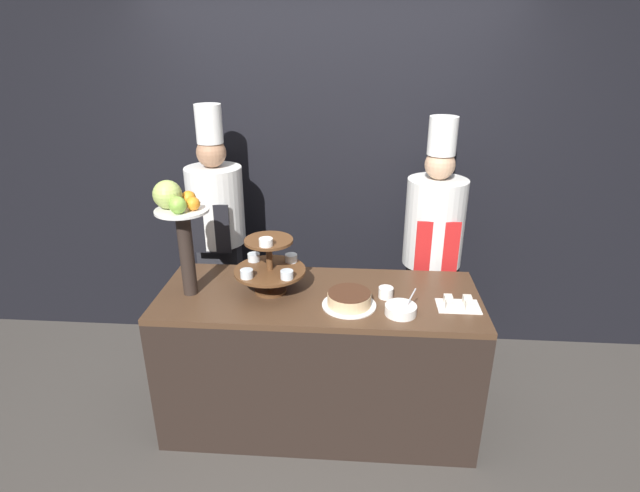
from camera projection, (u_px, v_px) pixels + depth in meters
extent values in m
plane|color=#47423D|center=(314.00, 459.00, 2.82)|extent=(14.00, 14.00, 0.00)
cube|color=black|center=(329.00, 160.00, 3.51)|extent=(10.00, 0.06, 2.80)
cube|color=black|center=(319.00, 361.00, 2.97)|extent=(1.80, 0.70, 0.83)
cube|color=#4C3321|center=(319.00, 297.00, 2.81)|extent=(1.80, 0.70, 0.03)
cylinder|color=brown|center=(271.00, 290.00, 2.83)|extent=(0.18, 0.18, 0.02)
cylinder|color=brown|center=(270.00, 266.00, 2.77)|extent=(0.04, 0.04, 0.32)
cylinder|color=brown|center=(270.00, 271.00, 2.78)|extent=(0.40, 0.40, 0.02)
cylinder|color=brown|center=(269.00, 241.00, 2.71)|extent=(0.27, 0.27, 0.02)
cylinder|color=silver|center=(247.00, 274.00, 2.67)|extent=(0.07, 0.07, 0.04)
cylinder|color=gold|center=(247.00, 275.00, 2.68)|extent=(0.06, 0.06, 0.03)
cylinder|color=silver|center=(287.00, 275.00, 2.66)|extent=(0.07, 0.07, 0.04)
cylinder|color=beige|center=(287.00, 276.00, 2.66)|extent=(0.06, 0.06, 0.03)
cylinder|color=silver|center=(291.00, 258.00, 2.86)|extent=(0.07, 0.07, 0.04)
cylinder|color=green|center=(291.00, 259.00, 2.86)|extent=(0.06, 0.06, 0.03)
cylinder|color=silver|center=(254.00, 257.00, 2.87)|extent=(0.07, 0.07, 0.04)
cylinder|color=red|center=(254.00, 258.00, 2.87)|extent=(0.06, 0.06, 0.03)
cylinder|color=white|center=(266.00, 242.00, 2.62)|extent=(0.07, 0.07, 0.04)
cylinder|color=#2D231E|center=(187.00, 254.00, 2.72)|extent=(0.08, 0.08, 0.48)
cylinder|color=white|center=(182.00, 210.00, 2.62)|extent=(0.28, 0.28, 0.01)
sphere|color=orange|center=(193.00, 204.00, 2.59)|extent=(0.07, 0.07, 0.07)
sphere|color=orange|center=(189.00, 198.00, 2.66)|extent=(0.08, 0.08, 0.08)
sphere|color=#ADC160|center=(167.00, 195.00, 2.60)|extent=(0.15, 0.15, 0.15)
sphere|color=#84B742|center=(178.00, 205.00, 2.53)|extent=(0.09, 0.09, 0.09)
cylinder|color=white|center=(349.00, 305.00, 2.68)|extent=(0.29, 0.29, 0.01)
cylinder|color=#E0BC89|center=(349.00, 299.00, 2.66)|extent=(0.23, 0.23, 0.07)
cylinder|color=#472819|center=(349.00, 293.00, 2.65)|extent=(0.23, 0.23, 0.01)
cylinder|color=white|center=(386.00, 292.00, 2.75)|extent=(0.08, 0.08, 0.06)
cube|color=white|center=(458.00, 306.00, 2.66)|extent=(0.23, 0.15, 0.01)
cube|color=silver|center=(450.00, 305.00, 2.63)|extent=(0.04, 0.04, 0.04)
cube|color=silver|center=(469.00, 305.00, 2.62)|extent=(0.04, 0.04, 0.04)
cube|color=silver|center=(448.00, 299.00, 2.69)|extent=(0.04, 0.04, 0.04)
cube|color=silver|center=(467.00, 300.00, 2.68)|extent=(0.04, 0.04, 0.04)
cylinder|color=white|center=(401.00, 310.00, 2.59)|extent=(0.17, 0.17, 0.05)
cylinder|color=#BCBCC1|center=(410.00, 298.00, 2.56)|extent=(0.05, 0.01, 0.11)
cube|color=#28282D|center=(224.00, 300.00, 3.59)|extent=(0.28, 0.15, 0.91)
cylinder|color=silver|center=(216.00, 205.00, 3.31)|extent=(0.37, 0.37, 0.51)
cube|color=black|center=(210.00, 229.00, 3.19)|extent=(0.26, 0.01, 0.33)
sphere|color=#A37556|center=(211.00, 153.00, 3.17)|extent=(0.19, 0.19, 0.19)
cylinder|color=white|center=(209.00, 124.00, 3.10)|extent=(0.17, 0.17, 0.24)
cube|color=#28282D|center=(426.00, 314.00, 3.51)|extent=(0.29, 0.16, 0.80)
cylinder|color=silver|center=(435.00, 222.00, 3.25)|extent=(0.38, 0.38, 0.57)
cube|color=red|center=(437.00, 249.00, 3.12)|extent=(0.27, 0.01, 0.37)
sphere|color=tan|center=(440.00, 164.00, 3.10)|extent=(0.19, 0.19, 0.19)
cylinder|color=white|center=(443.00, 136.00, 3.03)|extent=(0.18, 0.18, 0.23)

